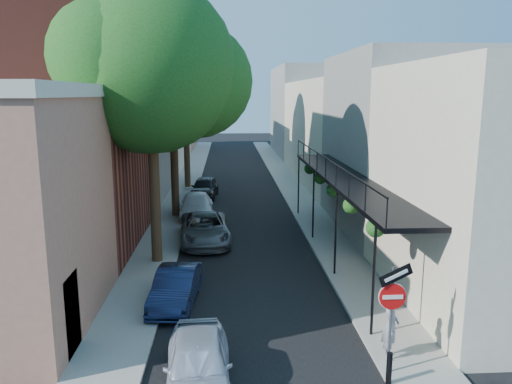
{
  "coord_description": "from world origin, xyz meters",
  "views": [
    {
      "loc": [
        -0.84,
        -10.21,
        6.99
      ],
      "look_at": [
        0.42,
        10.99,
        2.8
      ],
      "focal_mm": 35.0,
      "sensor_mm": 36.0,
      "label": 1
    }
  ],
  "objects": [
    {
      "name": "bollard",
      "position": [
        3.0,
        0.5,
        0.52
      ],
      "size": [
        0.14,
        0.14,
        0.8
      ],
      "primitive_type": "cylinder",
      "color": "black",
      "rests_on": "sidewalk_right"
    },
    {
      "name": "sign_post",
      "position": [
        3.16,
        0.97,
        2.04
      ],
      "size": [
        0.89,
        0.17,
        2.99
      ],
      "color": "#595B60",
      "rests_on": "ground"
    },
    {
      "name": "sidewalk_right",
      "position": [
        4.0,
        30.0,
        0.06
      ],
      "size": [
        2.0,
        64.0,
        0.12
      ],
      "primitive_type": "cube",
      "color": "gray",
      "rests_on": "ground"
    },
    {
      "name": "parked_car_a",
      "position": [
        -1.57,
        0.68,
        0.67
      ],
      "size": [
        1.78,
        4.0,
        1.34
      ],
      "primitive_type": "imported",
      "rotation": [
        0.0,
        0.0,
        0.05
      ],
      "color": "#AFB4C2",
      "rests_on": "ground"
    },
    {
      "name": "parked_car_c",
      "position": [
        -1.91,
        12.81,
        0.68
      ],
      "size": [
        2.65,
        5.08,
        1.37
      ],
      "primitive_type": "imported",
      "rotation": [
        0.0,
        0.0,
        0.08
      ],
      "color": "#585B60",
      "rests_on": "ground"
    },
    {
      "name": "parked_car_b",
      "position": [
        -2.59,
        5.72,
        0.61
      ],
      "size": [
        1.61,
        3.8,
        1.22
      ],
      "primitive_type": "imported",
      "rotation": [
        0.0,
        0.0,
        -0.09
      ],
      "color": "#121B39",
      "rests_on": "ground"
    },
    {
      "name": "parked_car_d",
      "position": [
        -2.6,
        17.86,
        0.66
      ],
      "size": [
        2.09,
        4.66,
        1.33
      ],
      "primitive_type": "imported",
      "rotation": [
        0.0,
        0.0,
        0.05
      ],
      "color": "white",
      "rests_on": "ground"
    },
    {
      "name": "oak_mid",
      "position": [
        -3.42,
        18.23,
        7.06
      ],
      "size": [
        6.6,
        6.0,
        10.2
      ],
      "color": "#372716",
      "rests_on": "ground"
    },
    {
      "name": "road_surface",
      "position": [
        0.0,
        30.0,
        0.01
      ],
      "size": [
        6.0,
        64.0,
        0.01
      ],
      "primitive_type": "cube",
      "color": "black",
      "rests_on": "ground"
    },
    {
      "name": "buildings_left",
      "position": [
        -9.3,
        28.76,
        4.94
      ],
      "size": [
        10.1,
        59.1,
        12.0
      ],
      "color": "tan",
      "rests_on": "ground"
    },
    {
      "name": "oak_far",
      "position": [
        -3.35,
        27.27,
        8.26
      ],
      "size": [
        7.7,
        7.0,
        11.9
      ],
      "color": "#372716",
      "rests_on": "ground"
    },
    {
      "name": "parked_car_e",
      "position": [
        -2.38,
        23.4,
        0.7
      ],
      "size": [
        2.01,
        4.25,
        1.41
      ],
      "primitive_type": "imported",
      "rotation": [
        0.0,
        0.0,
        -0.09
      ],
      "color": "black",
      "rests_on": "ground"
    },
    {
      "name": "oak_near",
      "position": [
        -3.37,
        10.26,
        7.88
      ],
      "size": [
        7.48,
        6.8,
        11.42
      ],
      "color": "#372716",
      "rests_on": "ground"
    },
    {
      "name": "buildings_right",
      "position": [
        8.99,
        29.49,
        4.42
      ],
      "size": [
        9.8,
        55.0,
        10.0
      ],
      "color": "beige",
      "rests_on": "ground"
    },
    {
      "name": "sidewalk_left",
      "position": [
        -4.0,
        30.0,
        0.06
      ],
      "size": [
        2.0,
        64.0,
        0.12
      ],
      "primitive_type": "cube",
      "color": "gray",
      "rests_on": "ground"
    },
    {
      "name": "pedestrian",
      "position": [
        3.4,
        1.7,
        1.01
      ],
      "size": [
        0.62,
        0.76,
        1.79
      ],
      "primitive_type": "imported",
      "rotation": [
        0.0,
        0.0,
        1.22
      ],
      "color": "gray",
      "rests_on": "sidewalk_right"
    }
  ]
}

